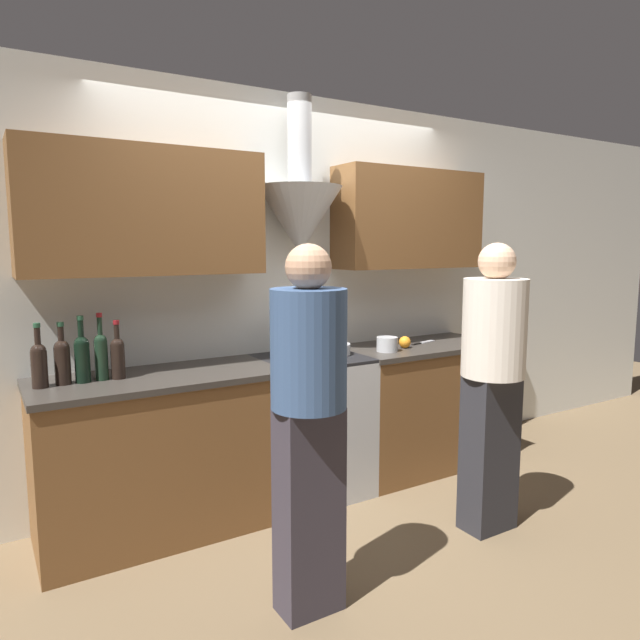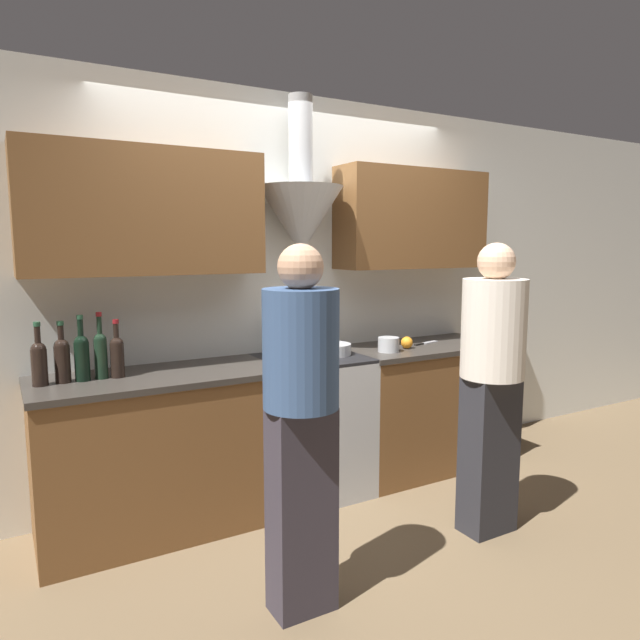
# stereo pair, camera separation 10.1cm
# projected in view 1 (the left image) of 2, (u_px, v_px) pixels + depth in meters

# --- Properties ---
(ground_plane) EXTENTS (12.00, 12.00, 0.00)m
(ground_plane) POSITION_uv_depth(u_px,v_px,m) (339.00, 511.00, 3.49)
(ground_plane) COLOR brown
(wall_back) EXTENTS (8.40, 0.55, 2.60)m
(wall_back) POSITION_uv_depth(u_px,v_px,m) (288.00, 266.00, 3.79)
(wall_back) COLOR silver
(wall_back) RESTS_ON ground_plane
(counter_left) EXTENTS (1.35, 0.62, 0.90)m
(counter_left) POSITION_uv_depth(u_px,v_px,m) (161.00, 453.00, 3.20)
(counter_left) COLOR brown
(counter_left) RESTS_ON ground_plane
(counter_right) EXTENTS (1.19, 0.62, 0.90)m
(counter_right) POSITION_uv_depth(u_px,v_px,m) (419.00, 405.00, 4.18)
(counter_right) COLOR brown
(counter_right) RESTS_ON ground_plane
(stove_range) EXTENTS (0.65, 0.60, 0.90)m
(stove_range) POSITION_uv_depth(u_px,v_px,m) (312.00, 424.00, 3.71)
(stove_range) COLOR #B7BABC
(stove_range) RESTS_ON ground_plane
(wine_bottle_0) EXTENTS (0.08, 0.08, 0.33)m
(wine_bottle_0) POSITION_uv_depth(u_px,v_px,m) (39.00, 362.00, 2.85)
(wine_bottle_0) COLOR black
(wine_bottle_0) RESTS_ON counter_left
(wine_bottle_1) EXTENTS (0.08, 0.08, 0.32)m
(wine_bottle_1) POSITION_uv_depth(u_px,v_px,m) (62.00, 359.00, 2.92)
(wine_bottle_1) COLOR black
(wine_bottle_1) RESTS_ON counter_left
(wine_bottle_2) EXTENTS (0.08, 0.08, 0.35)m
(wine_bottle_2) POSITION_uv_depth(u_px,v_px,m) (82.00, 356.00, 2.96)
(wine_bottle_2) COLOR black
(wine_bottle_2) RESTS_ON counter_left
(wine_bottle_3) EXTENTS (0.07, 0.07, 0.36)m
(wine_bottle_3) POSITION_uv_depth(u_px,v_px,m) (101.00, 354.00, 3.01)
(wine_bottle_3) COLOR black
(wine_bottle_3) RESTS_ON counter_left
(wine_bottle_4) EXTENTS (0.07, 0.07, 0.32)m
(wine_bottle_4) POSITION_uv_depth(u_px,v_px,m) (118.00, 356.00, 3.04)
(wine_bottle_4) COLOR black
(wine_bottle_4) RESTS_ON counter_left
(stock_pot) EXTENTS (0.22, 0.22, 0.16)m
(stock_pot) POSITION_uv_depth(u_px,v_px,m) (295.00, 347.00, 3.54)
(stock_pot) COLOR #B7BABC
(stock_pot) RESTS_ON stove_range
(mixing_bowl) EXTENTS (0.26, 0.26, 0.07)m
(mixing_bowl) POSITION_uv_depth(u_px,v_px,m) (331.00, 349.00, 3.73)
(mixing_bowl) COLOR #B7BABC
(mixing_bowl) RESTS_ON stove_range
(orange_fruit) EXTENTS (0.08, 0.08, 0.08)m
(orange_fruit) POSITION_uv_depth(u_px,v_px,m) (405.00, 342.00, 3.96)
(orange_fruit) COLOR orange
(orange_fruit) RESTS_ON counter_right
(saucepan) EXTENTS (0.14, 0.14, 0.10)m
(saucepan) POSITION_uv_depth(u_px,v_px,m) (387.00, 344.00, 3.84)
(saucepan) COLOR #B7BABC
(saucepan) RESTS_ON counter_right
(chefs_knife) EXTENTS (0.25, 0.09, 0.01)m
(chefs_knife) POSITION_uv_depth(u_px,v_px,m) (423.00, 343.00, 4.16)
(chefs_knife) COLOR silver
(chefs_knife) RESTS_ON counter_right
(person_foreground_left) EXTENTS (0.33, 0.33, 1.62)m
(person_foreground_left) POSITION_uv_depth(u_px,v_px,m) (309.00, 414.00, 2.44)
(person_foreground_left) COLOR #38333D
(person_foreground_left) RESTS_ON ground_plane
(person_foreground_right) EXTENTS (0.35, 0.35, 1.63)m
(person_foreground_right) POSITION_uv_depth(u_px,v_px,m) (492.00, 375.00, 3.17)
(person_foreground_right) COLOR #28282D
(person_foreground_right) RESTS_ON ground_plane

